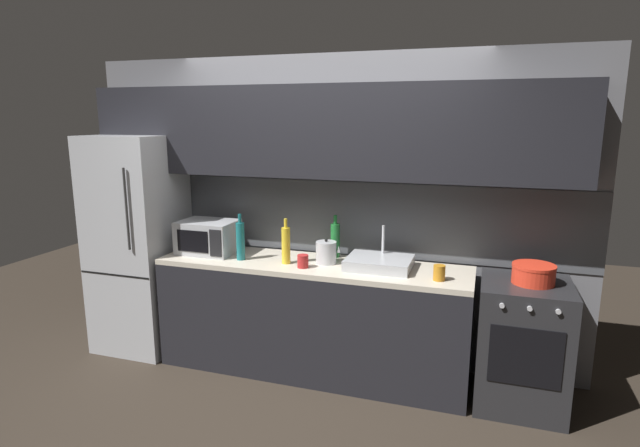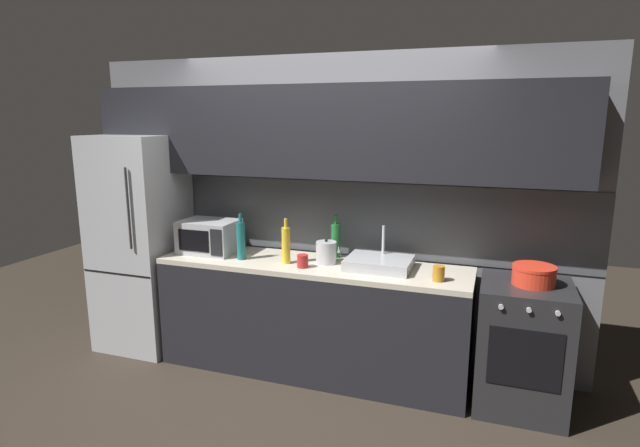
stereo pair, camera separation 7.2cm
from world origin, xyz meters
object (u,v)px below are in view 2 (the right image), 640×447
at_px(cooking_pot, 534,275).
at_px(kettle, 326,252).
at_px(refrigerator, 141,243).
at_px(oven_range, 522,346).
at_px(mug_red, 303,261).
at_px(mug_amber, 439,273).
at_px(wine_bottle_green, 336,240).
at_px(wine_bottle_yellow, 286,245).
at_px(microwave, 209,236).
at_px(wine_bottle_teal, 241,240).

bearing_deg(cooking_pot, kettle, 178.90).
relative_size(refrigerator, oven_range, 2.07).
height_order(mug_red, mug_amber, mug_amber).
height_order(refrigerator, wine_bottle_green, refrigerator).
relative_size(wine_bottle_green, wine_bottle_yellow, 0.98).
relative_size(mug_amber, cooking_pot, 0.38).
distance_m(microwave, cooking_pot, 2.51).
bearing_deg(mug_amber, kettle, 169.63).
height_order(microwave, wine_bottle_teal, wine_bottle_teal).
height_order(wine_bottle_green, cooking_pot, wine_bottle_green).
bearing_deg(refrigerator, oven_range, -0.02).
relative_size(microwave, mug_red, 4.68).
bearing_deg(kettle, wine_bottle_green, 85.59).
distance_m(microwave, mug_red, 0.91).
bearing_deg(cooking_pot, wine_bottle_yellow, -177.62).
bearing_deg(kettle, wine_bottle_teal, -170.24).
distance_m(refrigerator, wine_bottle_green, 1.74).
bearing_deg(wine_bottle_teal, wine_bottle_yellow, 2.04).
bearing_deg(oven_range, cooking_pot, 2.36).
distance_m(refrigerator, cooking_pot, 3.19).
bearing_deg(wine_bottle_teal, mug_amber, -1.61).
bearing_deg(mug_red, cooking_pot, 4.91).
relative_size(microwave, kettle, 2.36).
relative_size(kettle, mug_red, 1.99).
xyz_separation_m(kettle, wine_bottle_green, (0.01, 0.19, 0.06)).
relative_size(kettle, wine_bottle_green, 0.57).
bearing_deg(oven_range, mug_amber, -167.43).
xyz_separation_m(refrigerator, mug_red, (1.57, -0.14, 0.02)).
relative_size(mug_red, cooking_pot, 0.34).
relative_size(refrigerator, mug_amber, 17.16).
bearing_deg(wine_bottle_green, mug_red, -112.20).
xyz_separation_m(refrigerator, kettle, (1.71, 0.03, 0.06)).
bearing_deg(wine_bottle_yellow, oven_range, 2.38).
height_order(kettle, cooking_pot, kettle).
relative_size(wine_bottle_teal, wine_bottle_green, 1.07).
relative_size(refrigerator, microwave, 4.05).
bearing_deg(mug_amber, mug_red, -179.55).
height_order(kettle, mug_red, kettle).
height_order(wine_bottle_teal, wine_bottle_yellow, wine_bottle_teal).
relative_size(wine_bottle_green, mug_amber, 3.17).
bearing_deg(mug_amber, cooking_pot, 12.03).
distance_m(wine_bottle_teal, mug_red, 0.56).
bearing_deg(mug_red, microwave, 170.04).
xyz_separation_m(wine_bottle_green, mug_amber, (0.86, -0.35, -0.09)).
bearing_deg(microwave, wine_bottle_green, 10.95).
height_order(oven_range, wine_bottle_yellow, wine_bottle_yellow).
bearing_deg(microwave, mug_red, -9.96).
bearing_deg(oven_range, mug_red, -175.04).
xyz_separation_m(microwave, wine_bottle_green, (1.04, 0.20, 0.01)).
distance_m(wine_bottle_teal, cooking_pot, 2.16).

